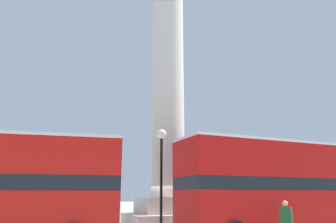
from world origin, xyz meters
The scene contains 4 objects.
monument_column centered at (0.00, 0.00, 7.41)m, with size 4.80×4.80×19.01m.
bus_c centered at (3.67, -5.93, 2.44)m, with size 10.33×3.47×4.43m.
street_lamp centered at (-1.32, -2.83, 3.52)m, with size 0.52×0.52×5.41m.
pedestrian_near_lamp centered at (2.12, -8.14, 1.00)m, with size 0.43×0.48×1.76m.
Camera 1 is at (-6.48, -19.33, 1.92)m, focal length 35.00 mm.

